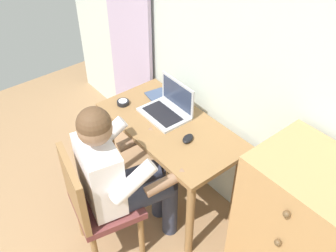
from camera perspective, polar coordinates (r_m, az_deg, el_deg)
wall_back at (r=2.30m, az=15.48°, el=7.36°), size 4.80×0.05×2.50m
curtain_panel at (r=3.22m, az=-5.88°, el=15.06°), size 0.58×0.03×2.21m
desk at (r=2.74m, az=0.32°, el=-1.82°), size 1.07×0.56×0.74m
dresser at (r=2.36m, az=18.83°, el=-15.80°), size 0.64×0.51×1.11m
chair at (r=2.53m, az=-10.71°, el=-10.95°), size 0.49×0.48×0.88m
person_seated at (r=2.43m, az=-7.18°, el=-6.74°), size 0.61×0.64×1.20m
laptop at (r=2.73m, az=0.05°, el=2.77°), size 0.34×0.26×0.24m
computer_mouse at (r=2.52m, az=2.95°, el=-1.86°), size 0.09×0.12×0.03m
desk_clock at (r=2.86m, az=-6.66°, el=3.47°), size 0.09×0.09×0.03m
notebook_pad at (r=2.91m, az=-1.26°, el=4.27°), size 0.23×0.18×0.01m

